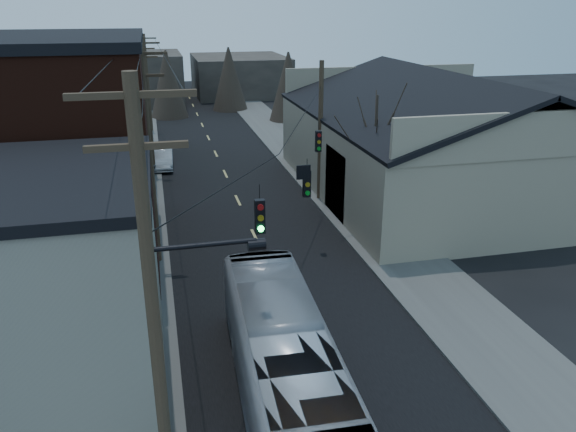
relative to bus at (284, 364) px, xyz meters
name	(u,v)px	position (x,y,z in m)	size (l,w,h in m)	color
road_surface	(229,182)	(1.51, 23.38, -1.54)	(9.00, 110.00, 0.02)	black
sidewalk_left	(132,188)	(-4.99, 23.38, -1.49)	(4.00, 110.00, 0.12)	#474744
sidewalk_right	(319,175)	(8.01, 23.38, -1.49)	(4.00, 110.00, 0.12)	#474744
building_clapboard	(18,296)	(-7.49, 2.38, 1.95)	(8.00, 8.00, 7.00)	gray
building_brick	(38,156)	(-8.49, 13.38, 3.45)	(10.00, 12.00, 10.00)	black
building_left_far	(87,121)	(-7.99, 29.38, 1.95)	(9.00, 14.00, 7.00)	#2D2824
warehouse	(439,151)	(14.51, 18.38, 1.15)	(16.16, 20.60, 7.73)	gray
building_far_left	(140,79)	(-4.49, 58.38, 1.45)	(10.00, 12.00, 6.00)	#2D2824
building_far_right	(239,75)	(8.51, 63.38, 0.95)	(12.00, 14.00, 5.00)	#2D2824
bare_tree	(374,163)	(8.01, 13.38, 2.05)	(0.40, 0.40, 7.20)	black
utility_lines	(184,131)	(-1.60, 17.52, 3.41)	(11.24, 45.28, 10.50)	#382B1E
bus	(284,364)	(0.00, 0.00, 0.00)	(2.60, 11.11, 3.09)	#A5A9B1
parked_car	(163,159)	(-2.79, 28.11, -0.87)	(1.43, 4.11, 1.36)	#AAADB2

